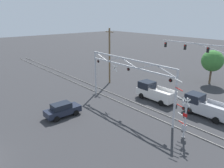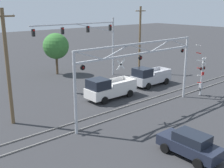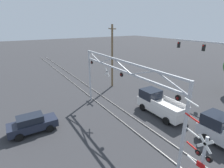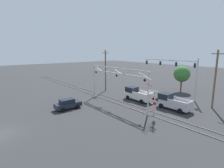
{
  "view_description": "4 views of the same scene",
  "coord_description": "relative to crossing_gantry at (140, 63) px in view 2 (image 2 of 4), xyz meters",
  "views": [
    {
      "loc": [
        17.75,
        -0.71,
        11.1
      ],
      "look_at": [
        -2.32,
        16.31,
        2.62
      ],
      "focal_mm": 35.0,
      "sensor_mm": 36.0,
      "label": 1
    },
    {
      "loc": [
        -16.99,
        0.78,
        9.16
      ],
      "look_at": [
        -1.34,
        18.97,
        2.39
      ],
      "focal_mm": 45.0,
      "sensor_mm": 36.0,
      "label": 2
    },
    {
      "loc": [
        11.9,
        8.5,
        9.08
      ],
      "look_at": [
        -1.98,
        17.13,
        3.4
      ],
      "focal_mm": 28.0,
      "sensor_mm": 36.0,
      "label": 3
    },
    {
      "loc": [
        21.22,
        -1.55,
        8.91
      ],
      "look_at": [
        -0.81,
        16.57,
        3.41
      ],
      "focal_mm": 28.0,
      "sensor_mm": 36.0,
      "label": 4
    }
  ],
  "objects": [
    {
      "name": "rail_track_far",
      "position": [
        0.02,
        1.72,
        -4.37
      ],
      "size": [
        80.0,
        0.08,
        0.1
      ],
      "primitive_type": "cube",
      "color": "gray",
      "rests_on": "ground_plane"
    },
    {
      "name": "utility_pole_left",
      "position": [
        -9.38,
        4.91,
        0.21
      ],
      "size": [
        1.8,
        0.28,
        8.98
      ],
      "color": "brown",
      "rests_on": "ground_plane"
    },
    {
      "name": "crossing_gantry",
      "position": [
        0.0,
        0.0,
        0.0
      ],
      "size": [
        13.42,
        0.27,
        6.17
      ],
      "color": "#B7BABF",
      "rests_on": "ground_plane"
    },
    {
      "name": "background_tree_beyond_span",
      "position": [
        1.81,
        17.26,
        -0.57
      ],
      "size": [
        3.46,
        3.46,
        5.6
      ],
      "color": "brown",
      "rests_on": "ground_plane"
    },
    {
      "name": "pickup_truck_lead",
      "position": [
        0.37,
        4.6,
        -3.37
      ],
      "size": [
        5.41,
        2.26,
        2.25
      ],
      "color": "silver",
      "rests_on": "ground_plane"
    },
    {
      "name": "traffic_signal_span",
      "position": [
        4.33,
        12.04,
        0.95
      ],
      "size": [
        11.77,
        0.39,
        7.63
      ],
      "color": "#B7BABF",
      "rests_on": "ground_plane"
    },
    {
      "name": "utility_pole_right",
      "position": [
        10.92,
        10.52,
        0.23
      ],
      "size": [
        1.8,
        0.28,
        9.01
      ],
      "color": "brown",
      "rests_on": "ground_plane"
    },
    {
      "name": "crossing_signal_mast",
      "position": [
        8.29,
        -0.86,
        -2.4
      ],
      "size": [
        1.93,
        0.35,
        5.5
      ],
      "color": "#B7BABF",
      "rests_on": "ground_plane"
    },
    {
      "name": "pickup_truck_following",
      "position": [
        7.15,
        5.2,
        -3.37
      ],
      "size": [
        5.12,
        2.26,
        2.25
      ],
      "color": "#B7B7BC",
      "rests_on": "ground_plane"
    },
    {
      "name": "rail_track_near",
      "position": [
        0.02,
        0.28,
        -4.37
      ],
      "size": [
        80.0,
        0.08,
        0.1
      ],
      "primitive_type": "cube",
      "color": "gray",
      "rests_on": "ground_plane"
    },
    {
      "name": "sedan_waiting",
      "position": [
        -3.01,
        -7.29,
        -3.62
      ],
      "size": [
        1.87,
        4.03,
        1.59
      ],
      "color": "#1E2333",
      "rests_on": "ground_plane"
    }
  ]
}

